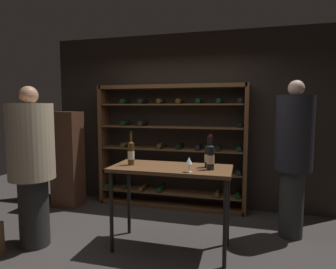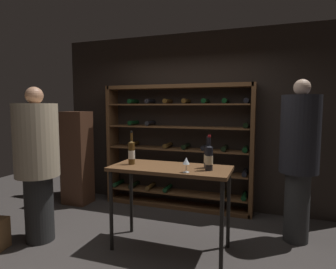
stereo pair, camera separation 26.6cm
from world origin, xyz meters
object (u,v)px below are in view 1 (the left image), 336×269
person_guest_khaki (294,152)px  person_bystander_red_print (32,160)px  tasting_table (171,176)px  wine_bottle_black_capsule (211,157)px  display_cabinet (68,159)px  wine_bottle_red_label (208,156)px  wine_bottle_gold_foil (131,153)px  wine_rack (172,147)px  wine_glass_stemmed_center (189,161)px

person_guest_khaki → person_bystander_red_print: size_ratio=1.05×
person_bystander_red_print → person_guest_khaki: bearing=147.2°
tasting_table → wine_bottle_black_capsule: (0.45, -0.04, 0.25)m
tasting_table → wine_bottle_black_capsule: 0.52m
display_cabinet → tasting_table: bearing=-25.9°
wine_bottle_red_label → wine_bottle_gold_foil: bearing=-173.3°
wine_bottle_red_label → display_cabinet: bearing=159.8°
wine_rack → display_cabinet: size_ratio=1.55×
tasting_table → person_bystander_red_print: person_bystander_red_print is taller
wine_rack → tasting_table: (0.34, -1.37, -0.13)m
display_cabinet → wine_bottle_red_label: 2.63m
wine_rack → person_bystander_red_print: (-1.26, -1.71, 0.04)m
person_guest_khaki → wine_rack: bearing=82.4°
display_cabinet → wine_glass_stemmed_center: 2.59m
wine_glass_stemmed_center → display_cabinet: bearing=152.2°
tasting_table → person_bystander_red_print: (-1.60, -0.34, 0.17)m
display_cabinet → wine_glass_stemmed_center: (2.28, -1.20, 0.30)m
wine_bottle_black_capsule → wine_glass_stemmed_center: wine_bottle_black_capsule is taller
person_bystander_red_print → display_cabinet: person_bystander_red_print is taller
wine_bottle_black_capsule → person_bystander_red_print: bearing=-171.6°
wine_rack → person_bystander_red_print: size_ratio=1.29×
person_guest_khaki → wine_bottle_black_capsule: 1.21m
wine_rack → person_guest_khaki: (1.74, -0.66, 0.10)m
wine_bottle_red_label → wine_glass_stemmed_center: size_ratio=2.23×
person_bystander_red_print → tasting_table: bearing=140.0°
person_guest_khaki → display_cabinet: 3.46m
wine_bottle_red_label → tasting_table: bearing=-168.3°
tasting_table → wine_bottle_black_capsule: wine_bottle_black_capsule is taller
display_cabinet → wine_bottle_red_label: bearing=-20.2°
wine_rack → wine_bottle_gold_foil: bearing=-95.8°
wine_bottle_gold_foil → person_guest_khaki: bearing=21.0°
tasting_table → wine_bottle_gold_foil: bearing=-177.7°
person_guest_khaki → wine_glass_stemmed_center: (-1.16, -0.92, -0.01)m
wine_rack → display_cabinet: (-1.69, -0.38, -0.21)m
wine_bottle_gold_foil → wine_glass_stemmed_center: wine_bottle_gold_foil is taller
person_bystander_red_print → wine_bottle_red_label: (2.01, 0.42, 0.07)m
wine_rack → wine_bottle_red_label: size_ratio=6.86×
tasting_table → person_guest_khaki: bearing=26.6°
person_bystander_red_print → wine_bottle_black_capsule: 2.07m
person_guest_khaki → wine_bottle_red_label: bearing=135.3°
wine_bottle_gold_foil → wine_glass_stemmed_center: size_ratio=2.51×
person_bystander_red_print → wine_bottle_black_capsule: (2.05, 0.30, 0.08)m
tasting_table → person_guest_khaki: 1.59m
person_bystander_red_print → wine_bottle_red_label: 2.06m
wine_bottle_red_label → wine_glass_stemmed_center: wine_bottle_red_label is taller
person_bystander_red_print → display_cabinet: (-0.43, 1.33, -0.25)m
tasting_table → display_cabinet: bearing=154.1°
wine_rack → person_guest_khaki: size_ratio=1.23×
tasting_table → wine_bottle_red_label: wine_bottle_red_label is taller
person_guest_khaki → wine_glass_stemmed_center: bearing=141.7°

